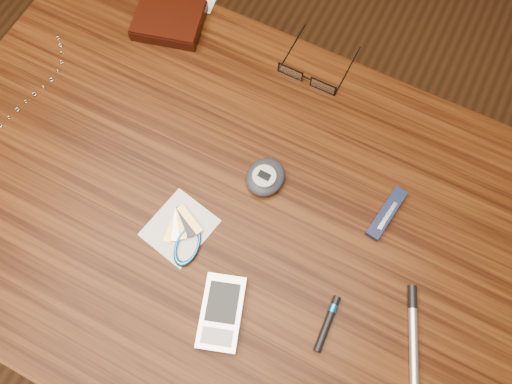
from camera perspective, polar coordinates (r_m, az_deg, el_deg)
ground at (r=1.53m, az=-2.45°, el=-10.66°), size 3.80×3.80×0.00m
desk at (r=0.90m, az=-4.11°, el=-3.57°), size 1.00×0.70×0.75m
wallet_and_card at (r=0.97m, az=-9.86°, el=18.87°), size 0.14×0.17×0.03m
eyeglasses at (r=0.89m, az=6.00°, el=13.00°), size 0.11×0.12×0.02m
pda_phone at (r=0.75m, az=-3.97°, el=-13.56°), size 0.09×0.12×0.02m
pedometer at (r=0.80m, az=1.08°, el=1.72°), size 0.06×0.07×0.03m
notepad_keys at (r=0.78m, az=-8.25°, el=-4.98°), size 0.11×0.11×0.01m
pocket_knife at (r=0.81m, az=14.69°, el=-2.37°), size 0.03×0.10×0.01m
silver_pen at (r=0.78m, az=17.52°, el=-14.92°), size 0.07×0.15×0.01m
black_blue_pen at (r=0.76m, az=8.23°, el=-14.45°), size 0.02×0.09×0.01m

